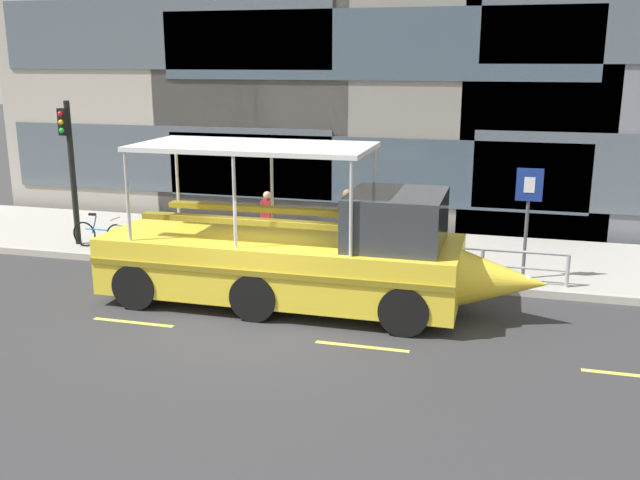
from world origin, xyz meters
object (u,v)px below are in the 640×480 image
leaned_bicycle (101,234)px  pedestrian_near_bow (436,228)px  duck_tour_boat (305,256)px  pedestrian_mid_right (268,214)px  pedestrian_mid_left (347,216)px  traffic_light_pole (70,159)px  parking_sign (528,205)px

leaned_bicycle → pedestrian_near_bow: pedestrian_near_bow is taller
duck_tour_boat → pedestrian_mid_right: bearing=120.5°
duck_tour_boat → pedestrian_mid_left: size_ratio=5.43×
leaned_bicycle → pedestrian_mid_right: bearing=13.7°
duck_tour_boat → traffic_light_pole: bearing=160.4°
duck_tour_boat → pedestrian_near_bow: 4.17m
pedestrian_near_bow → pedestrian_mid_right: pedestrian_mid_right is taller
duck_tour_boat → pedestrian_mid_right: 4.21m
pedestrian_near_bow → pedestrian_mid_left: bearing=175.9°
pedestrian_near_bow → pedestrian_mid_left: size_ratio=0.87×
duck_tour_boat → pedestrian_mid_left: (0.11, 3.53, 0.13)m
leaned_bicycle → pedestrian_mid_left: (6.74, 1.00, 0.70)m
traffic_light_pole → duck_tour_boat: size_ratio=0.41×
leaned_bicycle → pedestrian_mid_right: (4.49, 1.10, 0.59)m
traffic_light_pole → pedestrian_near_bow: size_ratio=2.57×
traffic_light_pole → leaned_bicycle: bearing=-9.5°
duck_tour_boat → pedestrian_near_bow: (2.46, 3.36, -0.01)m
pedestrian_mid_left → pedestrian_mid_right: (-2.25, 0.10, -0.11)m
parking_sign → pedestrian_mid_left: parking_sign is taller
pedestrian_near_bow → duck_tour_boat: bearing=-126.3°
leaned_bicycle → pedestrian_near_bow: bearing=5.2°
traffic_light_pole → pedestrian_mid_left: size_ratio=2.23×
leaned_bicycle → pedestrian_mid_left: 6.85m
traffic_light_pole → leaned_bicycle: 2.22m
traffic_light_pole → pedestrian_mid_right: bearing=10.1°
pedestrian_mid_left → pedestrian_mid_right: pedestrian_mid_left is taller
duck_tour_boat → pedestrian_mid_left: bearing=88.2°
leaned_bicycle → pedestrian_mid_left: size_ratio=0.98×
pedestrian_mid_left → pedestrian_mid_right: size_ratio=1.11×
parking_sign → pedestrian_mid_left: (-4.51, 0.91, -0.72)m
traffic_light_pole → pedestrian_near_bow: (9.96, 0.69, -1.48)m
pedestrian_mid_right → pedestrian_mid_left: bearing=-2.5°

